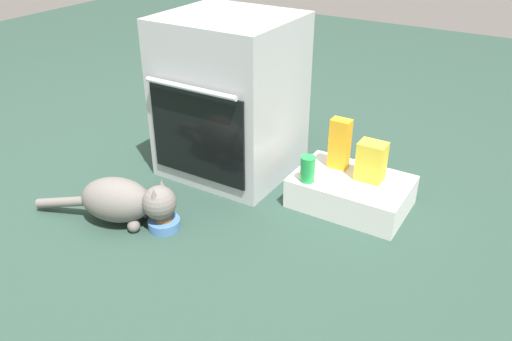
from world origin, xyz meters
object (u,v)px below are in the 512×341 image
(food_bowl, at_px, (164,223))
(soda_can, at_px, (308,169))
(cat, at_px, (124,201))
(oven, at_px, (230,97))
(juice_carton, at_px, (340,144))
(snack_bag, at_px, (371,161))
(pantry_cabinet, at_px, (351,192))

(food_bowl, height_order, soda_can, soda_can)
(food_bowl, height_order, cat, cat)
(oven, distance_m, juice_carton, 0.59)
(soda_can, relative_size, snack_bag, 0.67)
(soda_can, height_order, snack_bag, snack_bag)
(pantry_cabinet, xyz_separation_m, cat, (-0.78, -0.65, 0.04))
(oven, bearing_deg, snack_bag, 0.77)
(oven, bearing_deg, cat, -99.30)
(oven, distance_m, soda_can, 0.56)
(oven, relative_size, snack_bag, 4.36)
(food_bowl, relative_size, cat, 0.21)
(pantry_cabinet, bearing_deg, food_bowl, -136.04)
(cat, distance_m, juice_carton, 1.00)
(soda_can, bearing_deg, snack_bag, 34.37)
(pantry_cabinet, height_order, soda_can, soda_can)
(pantry_cabinet, distance_m, soda_can, 0.25)
(juice_carton, height_order, soda_can, juice_carton)
(oven, relative_size, pantry_cabinet, 1.53)
(food_bowl, bearing_deg, juice_carton, 52.02)
(food_bowl, bearing_deg, cat, -162.09)
(food_bowl, relative_size, juice_carton, 0.58)
(pantry_cabinet, bearing_deg, cat, -140.38)
(cat, xyz_separation_m, soda_can, (0.62, 0.52, 0.09))
(food_bowl, relative_size, soda_can, 1.16)
(pantry_cabinet, bearing_deg, oven, 178.16)
(juice_carton, xyz_separation_m, snack_bag, (0.17, -0.03, -0.03))
(pantry_cabinet, distance_m, snack_bag, 0.18)
(soda_can, bearing_deg, oven, 163.58)
(juice_carton, distance_m, snack_bag, 0.17)
(pantry_cabinet, relative_size, soda_can, 4.27)
(food_bowl, xyz_separation_m, juice_carton, (0.51, 0.66, 0.23))
(food_bowl, relative_size, snack_bag, 0.77)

